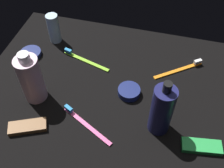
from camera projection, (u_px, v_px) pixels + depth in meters
ground_plane at (112, 91)px, 84.51cm from camera, size 84.00×64.00×1.20cm
lotion_bottle at (162, 110)px, 69.20cm from camera, size 5.90×5.90×18.74cm
bodywash_bottle at (31, 79)px, 76.57cm from camera, size 6.66×6.66×17.51cm
deodorant_stick at (54, 28)px, 95.45cm from camera, size 4.17×4.17×10.86cm
toothbrush_orange at (181, 69)px, 89.27cm from camera, size 15.06×11.84×2.10cm
toothbrush_pink at (84, 123)px, 75.61cm from camera, size 16.57×9.26×2.10cm
toothbrush_lime at (83, 59)px, 92.20cm from camera, size 17.63×6.11×2.10cm
snack_bar_green at (202, 146)px, 70.70cm from camera, size 10.88×5.51×1.50cm
snack_bar_brown at (28, 127)px, 74.60cm from camera, size 11.13×7.91×1.50cm
cream_tin_left at (31, 53)px, 93.84cm from camera, size 7.16×7.16×1.58cm
cream_tin_right at (129, 93)px, 82.06cm from camera, size 6.89×6.89×2.17cm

